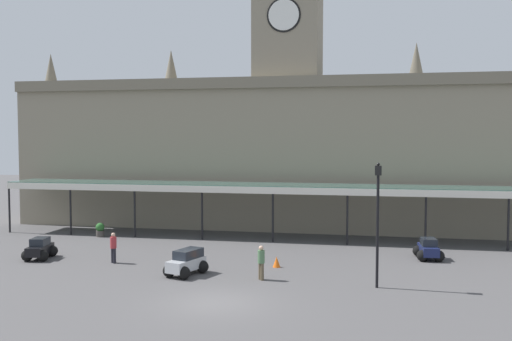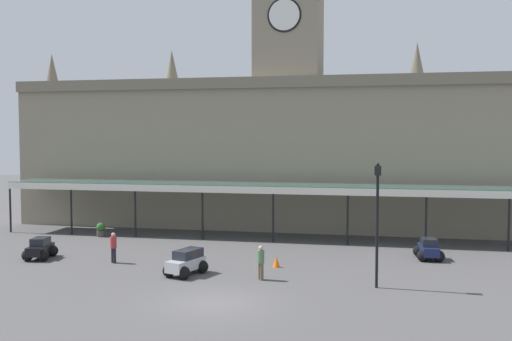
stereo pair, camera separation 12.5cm
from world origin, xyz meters
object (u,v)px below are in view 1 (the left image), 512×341
at_px(car_black_sedan, 40,250).
at_px(victorian_lamppost, 378,212).
at_px(car_navy_sedan, 428,250).
at_px(pedestrian_beside_cars, 261,261).
at_px(traffic_cone, 277,262).
at_px(car_silver_estate, 187,264).
at_px(pedestrian_crossing_forecourt, 113,247).
at_px(planter_forecourt_centre, 100,230).

height_order(car_black_sedan, victorian_lamppost, victorian_lamppost).
bearing_deg(car_navy_sedan, pedestrian_beside_cars, -141.98).
xyz_separation_m(victorian_lamppost, traffic_cone, (-5.19, 3.18, -3.22)).
relative_size(car_navy_sedan, car_silver_estate, 0.88).
height_order(car_navy_sedan, pedestrian_crossing_forecourt, pedestrian_crossing_forecourt).
relative_size(car_black_sedan, planter_forecourt_centre, 2.26).
distance_m(car_black_sedan, victorian_lamppost, 19.08).
relative_size(victorian_lamppost, planter_forecourt_centre, 5.97).
height_order(victorian_lamppost, planter_forecourt_centre, victorian_lamppost).
relative_size(pedestrian_beside_cars, planter_forecourt_centre, 1.74).
bearing_deg(car_silver_estate, pedestrian_beside_cars, -3.63).
bearing_deg(victorian_lamppost, traffic_cone, 148.50).
bearing_deg(car_black_sedan, car_navy_sedan, 11.29).
xyz_separation_m(pedestrian_beside_cars, victorian_lamppost, (5.47, -0.35, 2.59)).
xyz_separation_m(car_black_sedan, victorian_lamppost, (18.67, -2.59, 3.00)).
bearing_deg(car_black_sedan, victorian_lamppost, -7.89).
height_order(pedestrian_beside_cars, planter_forecourt_centre, pedestrian_beside_cars).
distance_m(car_silver_estate, traffic_cone, 4.88).
relative_size(car_silver_estate, planter_forecourt_centre, 2.52).
relative_size(car_black_sedan, traffic_cone, 3.84).
bearing_deg(victorian_lamppost, car_silver_estate, 176.33).
xyz_separation_m(pedestrian_crossing_forecourt, planter_forecourt_centre, (-4.57, 7.56, -0.42)).
xyz_separation_m(car_black_sedan, traffic_cone, (13.48, 0.59, -0.22)).
bearing_deg(traffic_cone, planter_forecourt_centre, 153.31).
relative_size(pedestrian_beside_cars, traffic_cone, 2.96).
height_order(car_silver_estate, victorian_lamppost, victorian_lamppost).
bearing_deg(car_silver_estate, car_black_sedan, 167.99).
height_order(pedestrian_beside_cars, victorian_lamppost, victorian_lamppost).
distance_m(pedestrian_crossing_forecourt, traffic_cone, 8.97).
bearing_deg(pedestrian_beside_cars, planter_forecourt_centre, 143.97).
bearing_deg(traffic_cone, car_silver_estate, -148.06).
height_order(pedestrian_crossing_forecourt, pedestrian_beside_cars, same).
relative_size(pedestrian_beside_cars, victorian_lamppost, 0.29).
distance_m(pedestrian_beside_cars, traffic_cone, 2.91).
xyz_separation_m(car_silver_estate, car_black_sedan, (-9.34, 1.99, -0.06)).
bearing_deg(traffic_cone, car_navy_sedan, 24.71).
relative_size(car_navy_sedan, pedestrian_beside_cars, 1.27).
distance_m(car_silver_estate, pedestrian_beside_cars, 3.87).
bearing_deg(pedestrian_beside_cars, car_navy_sedan, 38.02).
bearing_deg(pedestrian_crossing_forecourt, traffic_cone, 5.01).
height_order(car_navy_sedan, car_black_sedan, same).
distance_m(pedestrian_crossing_forecourt, victorian_lamppost, 14.53).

